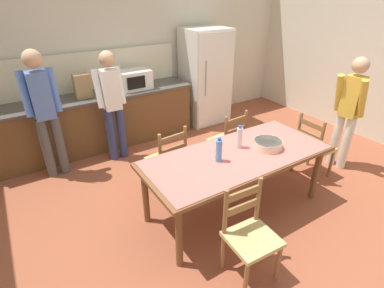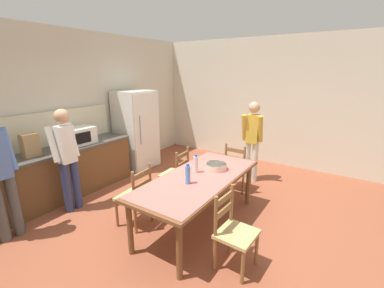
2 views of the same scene
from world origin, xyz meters
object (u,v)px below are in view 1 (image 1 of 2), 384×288
Objects in this scene: dining_table at (237,160)px; person_by_table at (349,109)px; bottle_near_centre at (219,150)px; chair_side_far_left at (168,160)px; chair_head_end at (313,147)px; bottle_off_centre at (239,137)px; person_at_counter at (112,102)px; person_at_sink at (44,109)px; serving_bowl at (268,144)px; chair_side_far_right at (228,142)px; microwave at (135,79)px; chair_side_near_left at (249,235)px; refrigerator at (205,77)px; paper_bag at (82,86)px.

dining_table is 1.34× the size of person_by_table.
chair_side_far_left is at bearing 105.69° from bottle_near_centre.
dining_table is 2.35× the size of chair_head_end.
person_at_counter reaches higher than bottle_off_centre.
person_at_sink reaches higher than chair_head_end.
chair_side_far_left reaches higher than dining_table.
bottle_near_centre is at bearing -145.09° from person_at_sink.
chair_side_far_left is at bearing 122.42° from dining_table.
person_at_counter reaches higher than person_by_table.
bottle_near_centre is 1.69m from chair_head_end.
chair_side_far_right is (0.11, 0.83, -0.36)m from serving_bowl.
microwave reaches higher than chair_side_far_left.
chair_side_near_left is at bearing -105.51° from bottle_near_centre.
chair_side_far_right is at bearing -114.28° from refrigerator.
serving_bowl is 0.20× the size of person_by_table.
chair_head_end is 2.88m from person_at_counter.
chair_side_far_right is at bearing 174.96° from chair_side_far_left.
chair_side_near_left is 0.56× the size of person_at_counter.
person_at_counter is (-2.10, 1.91, 0.47)m from chair_head_end.
refrigerator is at bearing 63.96° from bottle_off_centre.
paper_bag is 0.17× the size of dining_table.
dining_table is 0.25m from bottle_off_centre.
paper_bag is at bearing 27.27° from person_at_counter.
bottle_off_centre is 0.33m from serving_bowl.
chair_side_near_left is 2.98m from person_at_sink.
bottle_off_centre reaches higher than dining_table.
bottle_off_centre is at bearing 86.14° from chair_head_end.
chair_side_far_right is 1.70m from person_by_table.
chair_head_end is at bearing 0.17° from dining_table.
person_by_table is (3.53, -1.98, -0.08)m from person_at_sink.
bottle_off_centre is 0.16× the size of person_at_sink.
chair_side_far_left is at bearing 136.02° from serving_bowl.
person_at_sink is (-1.14, 2.70, 0.53)m from chair_side_near_left.
person_by_table is (1.54, 0.02, 0.09)m from serving_bowl.
person_at_counter reaches higher than chair_side_far_right.
person_by_table is (2.64, -1.96, -0.02)m from person_at_counter.
chair_head_end is (1.63, 0.00, -0.44)m from bottle_near_centre.
paper_bag reaches higher than serving_bowl.
bottle_off_centre is 0.84× the size of serving_bowl.
refrigerator reaches higher than serving_bowl.
dining_table is 0.93m from chair_side_near_left.
person_at_sink is (-1.14, 1.18, 0.53)m from chair_side_far_left.
refrigerator is 1.00× the size of person_at_sink.
dining_table is (-1.23, -2.42, -0.19)m from refrigerator.
chair_side_far_right is 0.52× the size of person_at_sink.
paper_bag is 0.21× the size of person_at_sink.
microwave is 0.55× the size of chair_side_far_left.
serving_bowl reaches higher than dining_table.
person_by_table reaches higher than bottle_near_centre.
person_at_counter is at bearing -137.67° from microwave.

